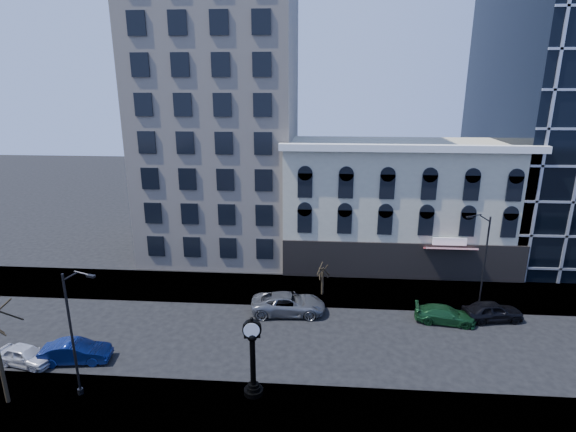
# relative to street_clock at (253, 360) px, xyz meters

# --- Properties ---
(ground) EXTENTS (160.00, 160.00, 0.00)m
(ground) POSITION_rel_street_clock_xyz_m (-0.73, 6.00, -2.37)
(ground) COLOR black
(ground) RESTS_ON ground
(sidewalk_far) EXTENTS (160.00, 6.00, 0.12)m
(sidewalk_far) POSITION_rel_street_clock_xyz_m (-0.73, 14.00, -2.31)
(sidewalk_far) COLOR #99998B
(sidewalk_far) RESTS_ON ground
(sidewalk_near) EXTENTS (160.00, 6.00, 0.12)m
(sidewalk_near) POSITION_rel_street_clock_xyz_m (-0.73, -2.00, -2.31)
(sidewalk_near) COLOR #99998B
(sidewalk_near) RESTS_ON ground
(cream_tower) EXTENTS (15.90, 15.40, 42.50)m
(cream_tower) POSITION_rel_street_clock_xyz_m (-6.84, 24.88, 16.95)
(cream_tower) COLOR beige
(cream_tower) RESTS_ON ground
(victorian_row) EXTENTS (22.60, 11.19, 12.50)m
(victorian_row) POSITION_rel_street_clock_xyz_m (11.28, 21.89, 3.63)
(victorian_row) COLOR beige
(victorian_row) RESTS_ON ground
(street_clock) EXTENTS (1.13, 1.13, 4.97)m
(street_clock) POSITION_rel_street_clock_xyz_m (0.00, 0.00, 0.00)
(street_clock) COLOR black
(street_clock) RESTS_ON sidewalk_near
(street_lamp_near) EXTENTS (2.05, 0.72, 8.04)m
(street_lamp_near) POSITION_rel_street_clock_xyz_m (-9.48, -0.92, 3.82)
(street_lamp_near) COLOR black
(street_lamp_near) RESTS_ON sidewalk_near
(street_lamp_far) EXTENTS (1.99, 0.89, 8.00)m
(street_lamp_far) POSITION_rel_street_clock_xyz_m (16.14, 11.80, 3.79)
(street_lamp_far) COLOR black
(street_lamp_far) RESTS_ON sidewalk_far
(bare_tree_far) EXTENTS (1.92, 1.92, 3.30)m
(bare_tree_far) POSITION_rel_street_clock_xyz_m (3.98, 13.20, 0.23)
(bare_tree_far) COLOR #312818
(bare_tree_far) RESTS_ON sidewalk_far
(car_near_a) EXTENTS (4.07, 2.34, 1.30)m
(car_near_a) POSITION_rel_street_clock_xyz_m (-15.14, 1.92, -1.72)
(car_near_a) COLOR silver
(car_near_a) RESTS_ON ground
(car_near_b) EXTENTS (4.54, 2.10, 1.44)m
(car_near_b) POSITION_rel_street_clock_xyz_m (-12.04, 2.45, -1.65)
(car_near_b) COLOR #0C194C
(car_near_b) RESTS_ON ground
(car_far_a) EXTENTS (5.97, 3.04, 1.61)m
(car_far_a) POSITION_rel_street_clock_xyz_m (1.32, 9.89, -1.56)
(car_far_a) COLOR #595B60
(car_far_a) RESTS_ON ground
(car_far_b) EXTENTS (4.67, 2.43, 1.30)m
(car_far_b) POSITION_rel_street_clock_xyz_m (13.28, 9.35, -1.72)
(car_far_b) COLOR #143F1E
(car_far_b) RESTS_ON ground
(car_far_c) EXTENTS (4.73, 2.51, 1.53)m
(car_far_c) POSITION_rel_street_clock_xyz_m (16.97, 9.94, -1.60)
(car_far_c) COLOR black
(car_far_c) RESTS_ON ground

